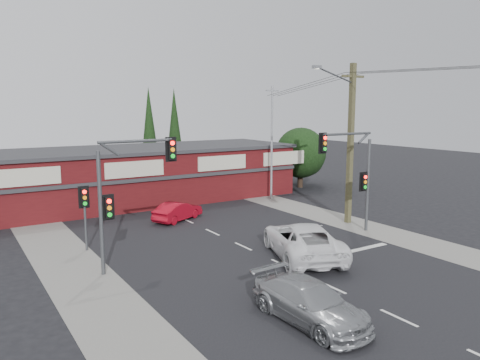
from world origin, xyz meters
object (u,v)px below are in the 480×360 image
shop_building (130,175)px  utility_pole (349,139)px  white_suv (303,240)px  red_sedan (178,211)px  silver_suv (310,302)px

shop_building → utility_pole: 17.15m
shop_building → utility_pole: bearing=-56.2°
white_suv → red_sedan: bearing=-57.0°
utility_pole → red_sedan: bearing=144.0°
utility_pole → silver_suv: bearing=-140.0°
white_suv → red_sedan: 10.41m
white_suv → utility_pole: 9.04m
red_sedan → shop_building: 7.76m
red_sedan → silver_suv: bearing=144.4°
red_sedan → shop_building: size_ratio=0.14×
red_sedan → utility_pole: 11.91m
silver_suv → red_sedan: 15.97m
utility_pole → shop_building: bearing=123.8°
red_sedan → utility_pole: utility_pole is taller
red_sedan → utility_pole: size_ratio=0.38×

